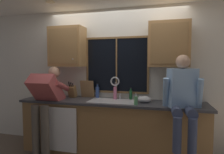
{
  "coord_description": "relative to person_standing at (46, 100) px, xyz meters",
  "views": [
    {
      "loc": [
        0.83,
        -3.41,
        1.55
      ],
      "look_at": [
        0.03,
        -0.3,
        1.33
      ],
      "focal_mm": 30.73,
      "sensor_mm": 36.0,
      "label": 1
    }
  ],
  "objects": [
    {
      "name": "person_standing",
      "position": [
        0.0,
        0.0,
        0.0
      ],
      "size": [
        0.53,
        0.71,
        1.5
      ],
      "color": "#595147",
      "rests_on": "floor"
    },
    {
      "name": "window_frame_top",
      "position": [
        1.09,
        0.57,
        1.08
      ],
      "size": [
        1.17,
        0.02,
        0.04
      ],
      "primitive_type": "cube",
      "color": "brown"
    },
    {
      "name": "knife_block",
      "position": [
        0.28,
        0.42,
        0.09
      ],
      "size": [
        0.12,
        0.18,
        0.32
      ],
      "color": "olive",
      "rests_on": "countertop"
    },
    {
      "name": "bottle_amber_small",
      "position": [
        0.74,
        0.51,
        0.09
      ],
      "size": [
        0.07,
        0.07,
        0.26
      ],
      "color": "#334C8C",
      "rests_on": "countertop"
    },
    {
      "name": "upper_cabinet_right",
      "position": [
        1.99,
        0.42,
        0.92
      ],
      "size": [
        0.64,
        0.36,
        0.72
      ],
      "color": "#A87A47"
    },
    {
      "name": "window_glass",
      "position": [
        1.09,
        0.58,
        0.58
      ],
      "size": [
        1.1,
        0.02,
        0.95
      ],
      "primitive_type": "cube",
      "color": "black"
    },
    {
      "name": "person_sitting_on_counter",
      "position": [
        2.18,
        0.02,
        0.16
      ],
      "size": [
        0.54,
        0.66,
        1.26
      ],
      "color": "#384260",
      "rests_on": "countertop"
    },
    {
      "name": "countertop",
      "position": [
        1.06,
        0.28,
        -0.04
      ],
      "size": [
        3.14,
        0.62,
        0.04
      ],
      "primitive_type": "cube",
      "color": "#38383D",
      "rests_on": "lower_cabinet_run"
    },
    {
      "name": "bottle_tall_clear",
      "position": [
        1.37,
        0.5,
        0.06
      ],
      "size": [
        0.05,
        0.05,
        0.21
      ],
      "color": "#1E592D",
      "rests_on": "countertop"
    },
    {
      "name": "back_wall",
      "position": [
        1.06,
        0.65,
        0.33
      ],
      "size": [
        5.48,
        0.12,
        2.55
      ],
      "primitive_type": "cube",
      "color": "silver",
      "rests_on": "floor"
    },
    {
      "name": "window_frame_bottom",
      "position": [
        1.09,
        0.57,
        0.09
      ],
      "size": [
        1.17,
        0.02,
        0.04
      ],
      "primitive_type": "cube",
      "color": "brown"
    },
    {
      "name": "dishwasher_front",
      "position": [
        0.26,
        -0.02,
        -0.48
      ],
      "size": [
        0.6,
        0.02,
        0.74
      ],
      "primitive_type": "cube",
      "color": "white"
    },
    {
      "name": "window_mullion_center",
      "position": [
        1.09,
        0.57,
        0.58
      ],
      "size": [
        0.02,
        0.02,
        0.95
      ],
      "primitive_type": "cube",
      "color": "brown"
    },
    {
      "name": "upper_cabinet_left",
      "position": [
        0.19,
        0.42,
        0.92
      ],
      "size": [
        0.64,
        0.36,
        0.72
      ],
      "color": "#A87A47"
    },
    {
      "name": "faucet",
      "position": [
        1.1,
        0.47,
        0.23
      ],
      "size": [
        0.18,
        0.09,
        0.4
      ],
      "color": "silver",
      "rests_on": "countertop"
    },
    {
      "name": "ceiling_downlight_left",
      "position": [
        0.13,
        -0.01,
        1.6
      ],
      "size": [
        0.14,
        0.14,
        0.01
      ],
      "primitive_type": "cylinder",
      "color": "#FFEAB2"
    },
    {
      "name": "soap_dispenser",
      "position": [
        1.51,
        0.08,
        0.05
      ],
      "size": [
        0.06,
        0.07,
        0.19
      ],
      "color": "#59A566",
      "rests_on": "countertop"
    },
    {
      "name": "sink",
      "position": [
        1.09,
        0.29,
        -0.12
      ],
      "size": [
        0.8,
        0.46,
        0.21
      ],
      "color": "#B7B7BC",
      "rests_on": "lower_cabinet_run"
    },
    {
      "name": "bottle_green_glass",
      "position": [
        1.09,
        0.46,
        0.1
      ],
      "size": [
        0.06,
        0.06,
        0.28
      ],
      "color": "pink",
      "rests_on": "countertop"
    },
    {
      "name": "window_frame_right",
      "position": [
        1.66,
        0.57,
        0.58
      ],
      "size": [
        0.03,
        0.02,
        0.95
      ],
      "primitive_type": "cube",
      "color": "brown"
    },
    {
      "name": "mixing_bowl",
      "position": [
        1.62,
        0.31,
        0.03
      ],
      "size": [
        0.23,
        0.23,
        0.11
      ],
      "primitive_type": "ellipsoid",
      "color": "#B7B7BC",
      "rests_on": "countertop"
    },
    {
      "name": "window_frame_left",
      "position": [
        0.52,
        0.57,
        0.58
      ],
      "size": [
        0.03,
        0.02,
        0.95
      ],
      "primitive_type": "cube",
      "color": "brown"
    },
    {
      "name": "cutting_board",
      "position": [
        0.55,
        0.5,
        0.14
      ],
      "size": [
        0.26,
        0.09,
        0.32
      ],
      "primitive_type": "cube",
      "rotation": [
        0.21,
        0.0,
        0.0
      ],
      "color": "#997047",
      "rests_on": "countertop"
    },
    {
      "name": "lower_cabinet_run",
      "position": [
        1.06,
        0.3,
        -0.5
      ],
      "size": [
        3.08,
        0.58,
        0.88
      ],
      "primitive_type": "cube",
      "color": "olive",
      "rests_on": "floor"
    }
  ]
}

